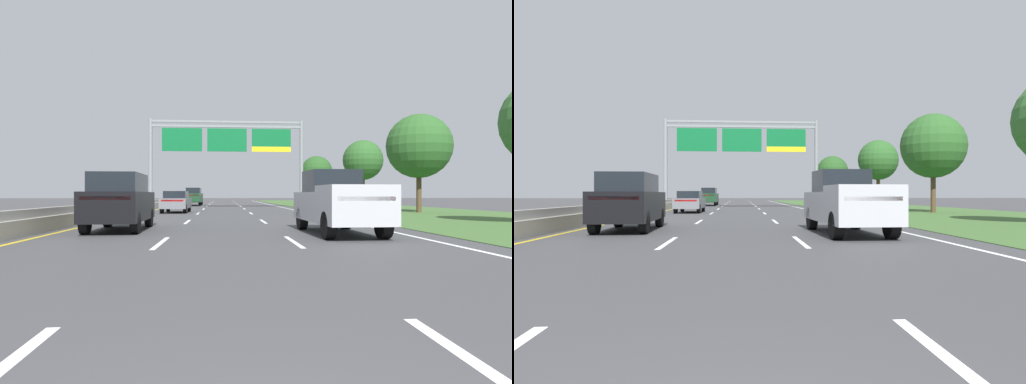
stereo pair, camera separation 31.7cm
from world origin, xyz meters
TOP-DOWN VIEW (x-y plane):
  - ground_plane at (0.00, 35.00)m, footprint 220.00×220.00m
  - lane_striping at (0.00, 34.54)m, footprint 11.96×106.00m
  - grass_verge_right at (13.95, 35.00)m, footprint 14.00×110.00m
  - median_barrier_concrete at (-6.60, 35.00)m, footprint 0.60×110.00m
  - overhead_sign_gantry at (0.30, 40.24)m, footprint 15.06×0.42m
  - pickup_truck_silver at (3.78, 12.93)m, footprint 2.16×5.46m
  - car_grey_left_lane_sedan at (-3.53, 30.18)m, footprint 1.91×4.44m
  - car_darkgreen_left_lane_suv at (-3.60, 50.73)m, footprint 1.99×4.73m
  - car_black_left_lane_suv at (-3.95, 14.77)m, footprint 2.03×4.75m
  - roadside_tree_mid at (14.11, 28.60)m, footprint 4.66×4.66m
  - roadside_tree_far at (14.10, 40.96)m, footprint 4.06×4.06m
  - roadside_tree_distant at (13.11, 58.00)m, footprint 4.46×4.46m

SIDE VIEW (x-z plane):
  - ground_plane at x=0.00m, z-range 0.00..0.00m
  - lane_striping at x=0.00m, z-range 0.00..0.01m
  - grass_verge_right at x=13.95m, z-range 0.00..0.02m
  - median_barrier_concrete at x=-6.60m, z-range -0.07..0.78m
  - car_grey_left_lane_sedan at x=-3.53m, z-range 0.03..1.60m
  - pickup_truck_silver at x=3.78m, z-range -0.03..2.17m
  - car_darkgreen_left_lane_suv at x=-3.60m, z-range 0.04..2.15m
  - car_black_left_lane_suv at x=-3.95m, z-range 0.04..2.15m
  - roadside_tree_distant at x=13.11m, z-range 1.12..7.86m
  - roadside_tree_far at x=14.10m, z-range 1.37..8.21m
  - roadside_tree_mid at x=14.11m, z-range 1.24..8.42m
  - overhead_sign_gantry at x=0.30m, z-range 1.86..10.50m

